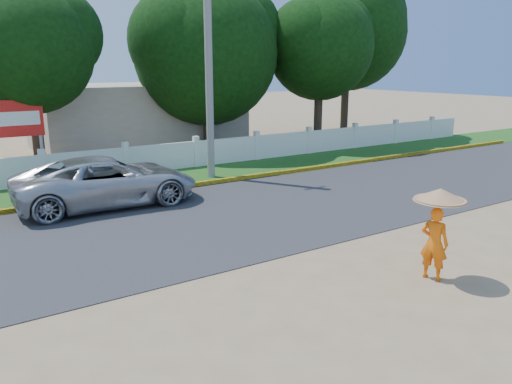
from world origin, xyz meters
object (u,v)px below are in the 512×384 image
(utility_pole, at_px, (209,65))
(vehicle, at_px, (107,181))
(monk_with_parasol, at_px, (437,221))
(billboard, at_px, (6,124))

(utility_pole, xyz_separation_m, vehicle, (-4.46, -1.75, -3.40))
(vehicle, distance_m, monk_with_parasol, 9.67)
(vehicle, relative_size, billboard, 1.83)
(monk_with_parasol, height_order, billboard, billboard)
(monk_with_parasol, xyz_separation_m, billboard, (-5.81, 13.81, 0.94))
(vehicle, bearing_deg, monk_with_parasol, -154.63)
(monk_with_parasol, bearing_deg, billboard, 112.80)
(vehicle, bearing_deg, utility_pole, -66.41)
(utility_pole, height_order, vehicle, utility_pole)
(utility_pole, relative_size, billboard, 2.82)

